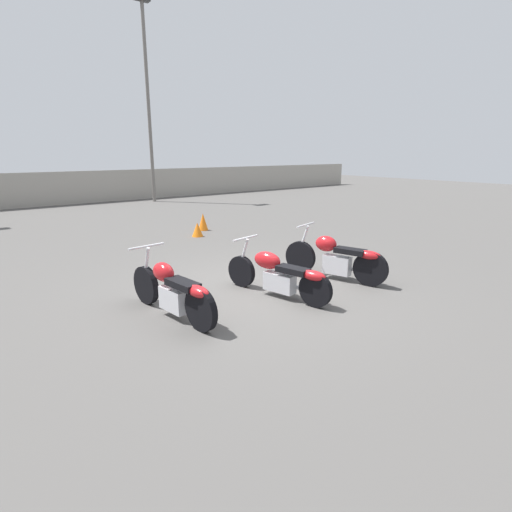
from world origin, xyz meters
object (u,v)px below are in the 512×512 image
object	(u,v)px
traffic_cone_near	(203,222)
traffic_cone_far	(197,230)
motorcycle_slot_1	(278,274)
light_pole_right	(147,89)
motorcycle_slot_2	(336,258)
motorcycle_slot_0	(173,291)

from	to	relation	value
traffic_cone_near	traffic_cone_far	bearing A→B (deg)	-130.95
traffic_cone_far	motorcycle_slot_1	bearing A→B (deg)	-105.68
light_pole_right	motorcycle_slot_2	world-z (taller)	light_pole_right
light_pole_right	traffic_cone_near	world-z (taller)	light_pole_right
motorcycle_slot_0	motorcycle_slot_1	size ratio (longest dim) A/B	0.98
motorcycle_slot_0	traffic_cone_far	size ratio (longest dim) A/B	5.08
light_pole_right	traffic_cone_far	xyz separation A→B (m)	(-2.65, -8.77, -5.04)
light_pole_right	traffic_cone_far	world-z (taller)	light_pole_right
motorcycle_slot_0	traffic_cone_near	xyz separation A→B (m)	(3.90, 5.63, -0.14)
traffic_cone_far	traffic_cone_near	bearing A→B (deg)	49.05
motorcycle_slot_1	motorcycle_slot_2	xyz separation A→B (m)	(1.51, 0.03, 0.03)
traffic_cone_far	light_pole_right	bearing A→B (deg)	73.17
motorcycle_slot_2	traffic_cone_near	xyz separation A→B (m)	(0.58, 5.91, -0.16)
motorcycle_slot_2	traffic_cone_near	size ratio (longest dim) A/B	3.87
motorcycle_slot_2	traffic_cone_near	distance (m)	5.94
light_pole_right	motorcycle_slot_2	xyz separation A→B (m)	(-2.61, -13.96, -4.82)
motorcycle_slot_0	traffic_cone_far	xyz separation A→B (m)	(3.27, 4.91, -0.21)
motorcycle_slot_0	traffic_cone_near	distance (m)	6.85
motorcycle_slot_0	traffic_cone_near	size ratio (longest dim) A/B	3.88
light_pole_right	motorcycle_slot_2	distance (m)	15.00
motorcycle_slot_0	motorcycle_slot_2	world-z (taller)	motorcycle_slot_2
motorcycle_slot_0	motorcycle_slot_1	bearing A→B (deg)	-16.26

